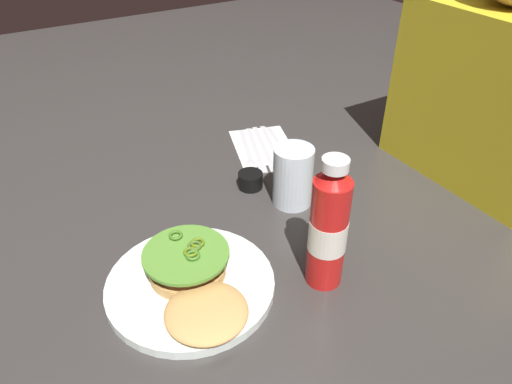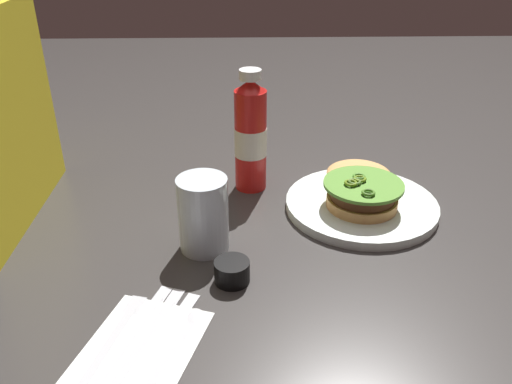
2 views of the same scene
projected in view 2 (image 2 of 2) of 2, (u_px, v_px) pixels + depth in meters
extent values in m
plane|color=#363332|center=(302.00, 242.00, 0.87)|extent=(3.00, 3.00, 0.00)
cylinder|color=white|center=(361.00, 205.00, 0.95)|extent=(0.27, 0.27, 0.02)
cylinder|color=tan|center=(362.00, 202.00, 0.93)|extent=(0.12, 0.12, 0.02)
cylinder|color=#512D19|center=(363.00, 193.00, 0.92)|extent=(0.11, 0.11, 0.02)
cylinder|color=red|center=(363.00, 188.00, 0.92)|extent=(0.11, 0.11, 0.01)
cylinder|color=#569031|center=(364.00, 184.00, 0.91)|extent=(0.14, 0.14, 0.01)
torus|color=#427221|center=(368.00, 193.00, 0.87)|extent=(0.02, 0.02, 0.01)
torus|color=#577817|center=(351.00, 183.00, 0.90)|extent=(0.02, 0.02, 0.01)
torus|color=#447A25|center=(359.00, 177.00, 0.93)|extent=(0.02, 0.02, 0.01)
torus|color=#466B27|center=(355.00, 182.00, 0.91)|extent=(0.02, 0.02, 0.01)
torus|color=#587915|center=(360.00, 179.00, 0.92)|extent=(0.02, 0.02, 0.01)
ellipsoid|color=tan|center=(359.00, 174.00, 1.02)|extent=(0.12, 0.12, 0.03)
cylinder|color=red|center=(251.00, 141.00, 0.99)|extent=(0.06, 0.06, 0.19)
cone|color=red|center=(250.00, 85.00, 0.94)|extent=(0.05, 0.05, 0.02)
cylinder|color=white|center=(250.00, 74.00, 0.93)|extent=(0.04, 0.04, 0.02)
cylinder|color=white|center=(251.00, 141.00, 0.99)|extent=(0.06, 0.06, 0.05)
cylinder|color=silver|center=(203.00, 214.00, 0.82)|extent=(0.08, 0.08, 0.12)
cylinder|color=black|center=(232.00, 271.00, 0.77)|extent=(0.05, 0.05, 0.03)
cube|color=white|center=(139.00, 350.00, 0.65)|extent=(0.21, 0.18, 0.00)
cube|color=silver|center=(169.00, 354.00, 0.64)|extent=(0.17, 0.07, 0.00)
ellipsoid|color=silver|center=(194.00, 316.00, 0.70)|extent=(0.04, 0.03, 0.00)
cube|color=silver|center=(153.00, 351.00, 0.65)|extent=(0.18, 0.08, 0.00)
cube|color=silver|center=(182.00, 310.00, 0.71)|extent=(0.08, 0.05, 0.00)
cube|color=silver|center=(139.00, 348.00, 0.65)|extent=(0.19, 0.07, 0.00)
cube|color=silver|center=(167.00, 306.00, 0.72)|extent=(0.08, 0.04, 0.00)
cube|color=silver|center=(124.00, 344.00, 0.66)|extent=(0.19, 0.07, 0.00)
cube|color=silver|center=(154.00, 303.00, 0.73)|extent=(0.08, 0.04, 0.00)
cube|color=silver|center=(109.00, 341.00, 0.66)|extent=(0.17, 0.06, 0.00)
cube|color=silver|center=(134.00, 303.00, 0.73)|extent=(0.04, 0.03, 0.00)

